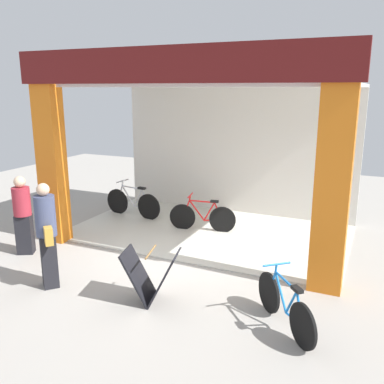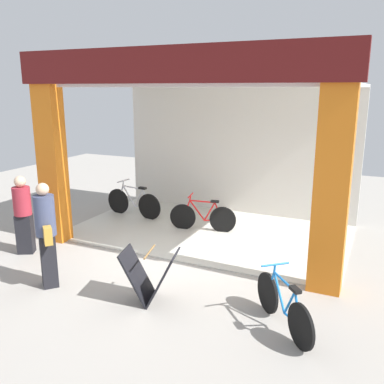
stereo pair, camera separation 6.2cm
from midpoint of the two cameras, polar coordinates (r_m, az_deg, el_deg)
ground_plane at (r=8.08m, az=-2.92°, el=-9.38°), size 20.24×20.24×0.00m
shop_facade at (r=9.23m, az=2.41°, el=7.21°), size 6.32×3.95×3.89m
bicycle_inside_0 at (r=9.57m, az=1.25°, el=-3.42°), size 1.52×0.43×0.85m
bicycle_inside_1 at (r=10.74m, az=-8.25°, el=-1.46°), size 1.67×0.46×0.92m
bicycle_parked_0 at (r=5.99m, az=12.27°, el=-14.97°), size 1.03×1.18×0.84m
sandwich_board_sign at (r=6.53m, az=-5.86°, el=-11.41°), size 0.95×0.74×0.84m
pedestrian_0 at (r=8.82m, az=-22.31°, el=-2.85°), size 0.46×0.46×1.57m
pedestrian_1 at (r=7.18m, az=-19.45°, el=-5.50°), size 0.56×0.53×1.76m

